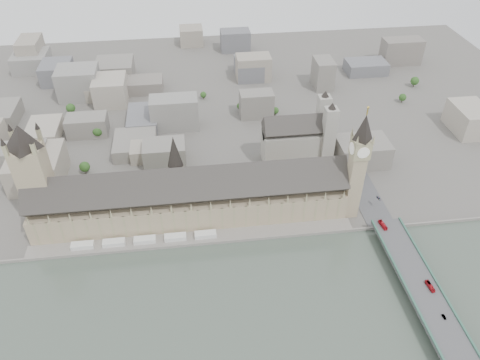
{
  "coord_description": "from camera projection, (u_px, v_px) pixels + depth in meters",
  "views": [
    {
      "loc": [
        3.39,
        -287.53,
        278.7
      ],
      "look_at": [
        42.92,
        23.82,
        34.53
      ],
      "focal_mm": 35.0,
      "sensor_mm": 36.0,
      "label": 1
    }
  ],
  "objects": [
    {
      "name": "river_terrace",
      "position": [
        194.0,
        239.0,
        389.44
      ],
      "size": [
        270.0,
        15.0,
        2.0
      ],
      "primitive_type": "cube",
      "color": "slate",
      "rests_on": "ground"
    },
    {
      "name": "westminster_abbey",
      "position": [
        299.0,
        139.0,
        465.94
      ],
      "size": [
        68.0,
        36.0,
        64.0
      ],
      "color": "gray",
      "rests_on": "ground"
    },
    {
      "name": "victoria_tower",
      "position": [
        33.0,
        174.0,
        370.26
      ],
      "size": [
        30.0,
        30.0,
        100.0
      ],
      "color": "gray",
      "rests_on": "ground"
    },
    {
      "name": "terrace_tents",
      "position": [
        145.0,
        240.0,
        384.02
      ],
      "size": [
        118.0,
        7.0,
        4.0
      ],
      "color": "silver",
      "rests_on": "river_terrace"
    },
    {
      "name": "park_trees",
      "position": [
        179.0,
        184.0,
        437.31
      ],
      "size": [
        110.0,
        30.0,
        15.0
      ],
      "primitive_type": null,
      "color": "#26491A",
      "rests_on": "ground"
    },
    {
      "name": "car_silver",
      "position": [
        444.0,
        317.0,
        316.73
      ],
      "size": [
        1.83,
        4.28,
        1.37
      ],
      "primitive_type": "imported",
      "rotation": [
        0.0,
        0.0,
        0.09
      ],
      "color": "gray",
      "rests_on": "westminster_bridge"
    },
    {
      "name": "elizabeth_tower",
      "position": [
        358.0,
        160.0,
        380.24
      ],
      "size": [
        17.0,
        17.0,
        107.5
      ],
      "color": "gray",
      "rests_on": "ground"
    },
    {
      "name": "westminster_bridge",
      "position": [
        421.0,
        292.0,
        340.37
      ],
      "size": [
        25.0,
        325.0,
        10.25
      ],
      "primitive_type": "cube",
      "color": "#474749",
      "rests_on": "ground"
    },
    {
      "name": "embankment_wall",
      "position": [
        194.0,
        245.0,
        383.26
      ],
      "size": [
        600.0,
        1.5,
        3.0
      ],
      "primitive_type": "cube",
      "color": "slate",
      "rests_on": "ground"
    },
    {
      "name": "ground",
      "position": [
        193.0,
        233.0,
        395.93
      ],
      "size": [
        900.0,
        900.0,
        0.0
      ],
      "primitive_type": "plane",
      "color": "#595651",
      "rests_on": "ground"
    },
    {
      "name": "city_skyline_inland",
      "position": [
        183.0,
        83.0,
        576.09
      ],
      "size": [
        720.0,
        360.0,
        38.0
      ],
      "primitive_type": null,
      "color": "gray",
      "rests_on": "ground"
    },
    {
      "name": "red_bus_south",
      "position": [
        430.0,
        286.0,
        336.45
      ],
      "size": [
        3.31,
        10.8,
        2.96
      ],
      "primitive_type": "imported",
      "rotation": [
        0.0,
        0.0,
        0.08
      ],
      "color": "red",
      "rests_on": "westminster_bridge"
    },
    {
      "name": "bridge_parapets",
      "position": [
        453.0,
        341.0,
        302.03
      ],
      "size": [
        25.0,
        235.0,
        1.15
      ],
      "primitive_type": null,
      "color": "#386654",
      "rests_on": "westminster_bridge"
    },
    {
      "name": "palace_of_westminster",
      "position": [
        191.0,
        198.0,
        397.41
      ],
      "size": [
        265.0,
        40.73,
        55.44
      ],
      "color": "gray",
      "rests_on": "ground"
    },
    {
      "name": "central_tower",
      "position": [
        175.0,
        161.0,
        379.73
      ],
      "size": [
        13.0,
        13.0,
        48.0
      ],
      "color": "#857B5B",
      "rests_on": "ground"
    },
    {
      "name": "red_bus_north",
      "position": [
        383.0,
        225.0,
        386.88
      ],
      "size": [
        4.19,
        11.51,
        3.13
      ],
      "primitive_type": "imported",
      "rotation": [
        0.0,
        0.0,
        0.14
      ],
      "color": "red",
      "rests_on": "westminster_bridge"
    },
    {
      "name": "car_approach",
      "position": [
        379.0,
        198.0,
        415.18
      ],
      "size": [
        3.46,
        5.65,
        1.53
      ],
      "primitive_type": "imported",
      "rotation": [
        0.0,
        0.0,
        0.27
      ],
      "color": "gray",
      "rests_on": "westminster_bridge"
    }
  ]
}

